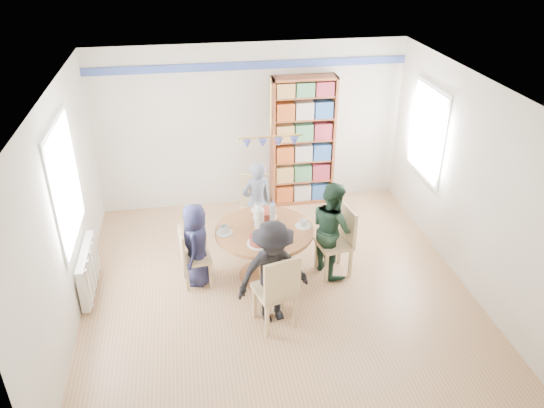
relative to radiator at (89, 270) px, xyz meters
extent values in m
plane|color=tan|center=(2.42, -0.30, -0.35)|extent=(5.00, 5.00, 0.00)
plane|color=white|center=(2.42, -0.30, 2.35)|extent=(5.00, 5.00, 0.00)
plane|color=beige|center=(2.42, 2.20, 1.00)|extent=(5.00, 0.00, 5.00)
plane|color=beige|center=(2.42, -2.80, 1.00)|extent=(5.00, 0.00, 5.00)
plane|color=beige|center=(-0.08, -0.30, 1.00)|extent=(0.00, 5.00, 5.00)
plane|color=beige|center=(4.92, -0.30, 1.00)|extent=(0.00, 5.00, 5.00)
cube|color=#314387|center=(2.42, 2.18, 2.00)|extent=(5.00, 0.02, 0.12)
cube|color=white|center=(-0.07, 0.00, 1.25)|extent=(0.03, 1.32, 1.52)
cube|color=white|center=(-0.05, 0.00, 1.25)|extent=(0.01, 1.20, 1.40)
cube|color=white|center=(4.90, 1.00, 1.20)|extent=(0.03, 1.12, 1.42)
cube|color=white|center=(4.88, 1.00, 1.20)|extent=(0.01, 1.00, 1.30)
cylinder|color=gold|center=(2.42, 0.20, 1.98)|extent=(0.01, 0.01, 0.75)
cylinder|color=gold|center=(2.42, 0.20, 1.60)|extent=(0.80, 0.02, 0.02)
cone|color=#424FBB|center=(2.12, 0.20, 1.52)|extent=(0.11, 0.11, 0.10)
cone|color=#424FBB|center=(2.32, 0.20, 1.52)|extent=(0.11, 0.11, 0.10)
cone|color=#424FBB|center=(2.52, 0.20, 1.52)|extent=(0.11, 0.11, 0.10)
cone|color=#424FBB|center=(2.72, 0.20, 1.52)|extent=(0.11, 0.11, 0.10)
cube|color=silver|center=(0.00, 0.00, 0.00)|extent=(0.10, 1.00, 0.60)
cube|color=silver|center=(0.06, -0.40, 0.00)|extent=(0.02, 0.06, 0.56)
cube|color=silver|center=(0.06, -0.20, 0.00)|extent=(0.02, 0.06, 0.56)
cube|color=silver|center=(0.06, 0.00, 0.00)|extent=(0.02, 0.06, 0.56)
cube|color=silver|center=(0.06, 0.20, 0.00)|extent=(0.02, 0.06, 0.56)
cube|color=silver|center=(0.06, 0.40, 0.00)|extent=(0.02, 0.06, 0.56)
cylinder|color=brown|center=(2.29, -0.03, 0.37)|extent=(1.30, 1.30, 0.05)
cylinder|color=brown|center=(2.29, -0.03, 0.00)|extent=(0.16, 0.16, 0.70)
cylinder|color=brown|center=(2.29, -0.03, -0.33)|extent=(0.70, 0.70, 0.04)
cube|color=#D8B985|center=(1.38, -0.02, 0.05)|extent=(0.41, 0.41, 0.04)
cube|color=#D8B985|center=(1.22, -0.04, 0.27)|extent=(0.08, 0.37, 0.44)
cube|color=#D8B985|center=(1.55, -0.15, -0.16)|extent=(0.04, 0.04, 0.38)
cube|color=#D8B985|center=(1.51, 0.14, -0.16)|extent=(0.04, 0.04, 0.38)
cube|color=#D8B985|center=(1.25, -0.19, -0.16)|extent=(0.04, 0.04, 0.38)
cube|color=#D8B985|center=(1.22, 0.11, -0.16)|extent=(0.04, 0.04, 0.38)
cube|color=#D8B985|center=(3.24, -0.08, 0.11)|extent=(0.49, 0.49, 0.05)
cube|color=#D8B985|center=(3.43, -0.05, 0.37)|extent=(0.11, 0.43, 0.51)
cube|color=#D8B985|center=(3.04, 0.06, -0.13)|extent=(0.05, 0.05, 0.44)
cube|color=#D8B985|center=(3.09, -0.28, -0.13)|extent=(0.05, 0.05, 0.44)
cube|color=#D8B985|center=(3.38, 0.12, -0.13)|extent=(0.05, 0.05, 0.44)
cube|color=#D8B985|center=(3.44, -0.23, -0.13)|extent=(0.05, 0.05, 0.44)
cube|color=#D8B985|center=(2.28, 0.89, 0.13)|extent=(0.52, 0.52, 0.05)
cube|color=#D8B985|center=(2.32, 1.09, 0.40)|extent=(0.45, 0.12, 0.54)
cube|color=#D8B985|center=(2.07, 0.74, -0.12)|extent=(0.05, 0.05, 0.46)
cube|color=#D8B985|center=(2.43, 0.68, -0.12)|extent=(0.05, 0.05, 0.46)
cube|color=#D8B985|center=(2.13, 1.10, -0.12)|extent=(0.05, 0.05, 0.46)
cube|color=#D8B985|center=(2.49, 1.04, -0.12)|extent=(0.05, 0.05, 0.46)
cube|color=#D8B985|center=(2.27, -0.98, 0.13)|extent=(0.55, 0.55, 0.05)
cube|color=#D8B985|center=(2.32, -1.17, 0.40)|extent=(0.45, 0.16, 0.54)
cube|color=#D8B985|center=(2.40, -0.75, -0.12)|extent=(0.05, 0.05, 0.46)
cube|color=#D8B985|center=(2.05, -0.85, -0.12)|extent=(0.05, 0.05, 0.46)
cube|color=#D8B985|center=(2.49, -1.10, -0.12)|extent=(0.05, 0.05, 0.46)
cube|color=#D8B985|center=(2.14, -1.20, -0.12)|extent=(0.05, 0.05, 0.46)
imported|color=#191B38|center=(1.40, 0.02, 0.23)|extent=(0.46, 0.62, 1.16)
imported|color=#172F20|center=(3.21, -0.03, 0.32)|extent=(0.66, 0.77, 1.35)
imported|color=gray|center=(2.32, 0.92, 0.30)|extent=(0.54, 0.43, 1.30)
imported|color=black|center=(2.26, -0.90, 0.33)|extent=(0.95, 0.65, 1.35)
cube|color=brown|center=(2.75, 2.04, 0.74)|extent=(0.04, 0.31, 2.18)
cube|color=brown|center=(3.75, 2.04, 0.74)|extent=(0.04, 0.31, 2.18)
cube|color=brown|center=(3.25, 2.04, 1.81)|extent=(1.04, 0.31, 0.04)
cube|color=brown|center=(3.25, 2.04, -0.32)|extent=(1.04, 0.31, 0.06)
cube|color=brown|center=(3.25, 2.19, 0.74)|extent=(1.04, 0.02, 2.18)
cube|color=brown|center=(3.25, 2.04, 0.07)|extent=(0.98, 0.29, 0.03)
cube|color=brown|center=(3.25, 2.04, 0.43)|extent=(0.98, 0.29, 0.03)
cube|color=brown|center=(3.25, 2.04, 0.79)|extent=(0.98, 0.29, 0.03)
cube|color=brown|center=(3.25, 2.04, 1.16)|extent=(0.98, 0.29, 0.03)
cube|color=brown|center=(3.25, 2.04, 1.52)|extent=(0.98, 0.29, 0.03)
cube|color=#9C4218|center=(2.94, 2.02, -0.15)|extent=(0.29, 0.23, 0.27)
cube|color=beige|center=(3.25, 2.02, -0.15)|extent=(0.29, 0.23, 0.27)
cube|color=#254D8B|center=(3.56, 2.02, -0.15)|extent=(0.29, 0.23, 0.27)
cube|color=#B58748|center=(2.94, 2.02, 0.21)|extent=(0.29, 0.23, 0.27)
cube|color=#447B4F|center=(3.25, 2.02, 0.21)|extent=(0.29, 0.23, 0.27)
cube|color=maroon|center=(3.56, 2.02, 0.21)|extent=(0.29, 0.23, 0.27)
cube|color=#9C4218|center=(2.94, 2.02, 0.58)|extent=(0.29, 0.23, 0.27)
cube|color=beige|center=(3.25, 2.02, 0.58)|extent=(0.29, 0.23, 0.27)
cube|color=#254D8B|center=(3.56, 2.02, 0.58)|extent=(0.29, 0.23, 0.27)
cube|color=#B58748|center=(2.94, 2.02, 0.94)|extent=(0.29, 0.23, 0.27)
cube|color=#447B4F|center=(3.25, 2.02, 0.94)|extent=(0.29, 0.23, 0.27)
cube|color=maroon|center=(3.56, 2.02, 0.94)|extent=(0.29, 0.23, 0.27)
cube|color=#9C4218|center=(2.94, 2.02, 1.31)|extent=(0.29, 0.23, 0.27)
cube|color=beige|center=(3.25, 2.02, 1.31)|extent=(0.29, 0.23, 0.27)
cube|color=#254D8B|center=(3.56, 2.02, 1.31)|extent=(0.29, 0.23, 0.27)
cube|color=#B58748|center=(2.94, 2.02, 1.65)|extent=(0.29, 0.23, 0.23)
cube|color=#447B4F|center=(3.25, 2.02, 1.65)|extent=(0.29, 0.23, 0.23)
cube|color=maroon|center=(3.56, 2.02, 1.65)|extent=(0.29, 0.23, 0.23)
cylinder|color=white|center=(2.24, 0.06, 0.53)|extent=(0.13, 0.13, 0.26)
sphere|color=white|center=(2.24, 0.06, 0.66)|extent=(0.10, 0.10, 0.10)
cylinder|color=silver|center=(2.42, 0.10, 0.55)|extent=(0.08, 0.08, 0.30)
cylinder|color=#424FBB|center=(2.42, 0.10, 0.72)|extent=(0.03, 0.03, 0.03)
cylinder|color=white|center=(2.35, 0.27, 0.41)|extent=(0.33, 0.33, 0.01)
cylinder|color=maroon|center=(2.35, 0.27, 0.46)|extent=(0.26, 0.26, 0.10)
cylinder|color=white|center=(2.18, -0.36, 0.41)|extent=(0.33, 0.33, 0.01)
cylinder|color=maroon|center=(2.18, -0.36, 0.46)|extent=(0.26, 0.26, 0.10)
cylinder|color=white|center=(1.77, -0.03, 0.41)|extent=(0.22, 0.22, 0.01)
imported|color=white|center=(1.77, -0.03, 0.45)|extent=(0.13, 0.13, 0.11)
cylinder|color=white|center=(2.82, -0.03, 0.41)|extent=(0.22, 0.22, 0.01)
imported|color=white|center=(2.82, -0.03, 0.45)|extent=(0.11, 0.11, 0.10)
cylinder|color=white|center=(2.29, 0.49, 0.41)|extent=(0.22, 0.22, 0.01)
imported|color=white|center=(2.29, 0.49, 0.45)|extent=(0.13, 0.13, 0.11)
cylinder|color=white|center=(2.29, -0.55, 0.41)|extent=(0.22, 0.22, 0.01)
imported|color=white|center=(2.29, -0.55, 0.45)|extent=(0.11, 0.11, 0.10)
camera|label=1|loc=(1.41, -5.90, 4.01)|focal=35.00mm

